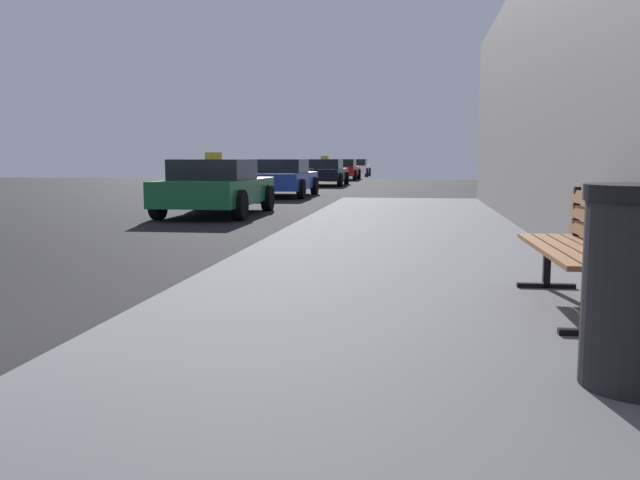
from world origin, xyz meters
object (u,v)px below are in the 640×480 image
at_px(car_white, 356,168).
at_px(car_green, 216,187).
at_px(car_red, 342,169).
at_px(bench, 584,241).
at_px(car_black, 325,172).
at_px(car_blue, 282,178).

bearing_deg(car_white, car_green, -90.28).
bearing_deg(car_white, car_red, -91.74).
bearing_deg(car_red, bench, -80.93).
xyz_separation_m(bench, car_black, (-5.66, 27.26, -0.02)).
relative_size(car_red, car_white, 1.07).
distance_m(bench, car_black, 27.84).
relative_size(car_blue, car_red, 1.01).
bearing_deg(car_blue, car_red, 90.04).
bearing_deg(car_black, car_white, 89.91).
bearing_deg(car_black, car_red, 91.15).
bearing_deg(car_blue, car_green, -89.76).
xyz_separation_m(bench, car_green, (-5.80, 9.71, -0.02)).
distance_m(car_green, car_white, 33.92).
distance_m(bench, car_green, 11.31).
bearing_deg(car_blue, bench, -71.57).
relative_size(bench, car_red, 0.43).
distance_m(car_black, car_red, 9.37).
height_order(bench, car_blue, car_blue).
height_order(car_green, car_black, same).
height_order(car_green, car_red, car_green).
height_order(car_black, car_red, car_black).
bearing_deg(bench, car_blue, 107.51).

